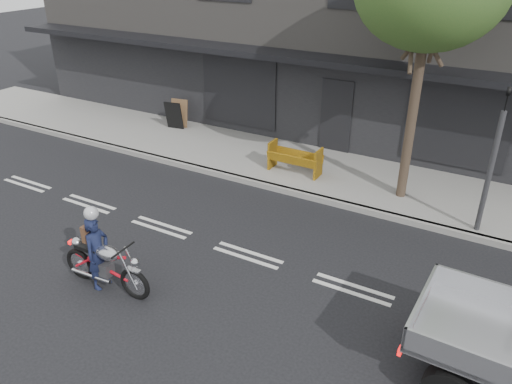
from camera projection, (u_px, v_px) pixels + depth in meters
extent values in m
plane|color=black|center=(248.00, 255.00, 10.89)|extent=(80.00, 80.00, 0.00)
cube|color=gray|center=(329.00, 173.00, 14.50)|extent=(32.00, 3.20, 0.15)
cube|color=gray|center=(307.00, 195.00, 13.26)|extent=(32.00, 0.20, 0.15)
cube|color=slate|center=(406.00, 6.00, 17.83)|extent=(26.00, 10.00, 8.00)
cylinder|color=#382B21|center=(410.00, 128.00, 12.27)|extent=(0.24, 0.24, 4.00)
cylinder|color=#2D2D30|center=(489.00, 177.00, 10.96)|extent=(0.12, 0.12, 3.00)
imported|color=black|center=(507.00, 99.00, 10.17)|extent=(0.08, 0.10, 0.50)
torus|color=black|center=(80.00, 264.00, 10.05)|extent=(0.69, 0.12, 0.68)
torus|color=black|center=(135.00, 284.00, 9.46)|extent=(0.69, 0.12, 0.68)
cube|color=#2D2D30|center=(104.00, 268.00, 9.73)|extent=(0.35, 0.25, 0.28)
ellipsoid|color=#B7B7BC|center=(107.00, 253.00, 9.47)|extent=(0.56, 0.33, 0.28)
cube|color=black|center=(88.00, 247.00, 9.68)|extent=(0.55, 0.26, 0.09)
cylinder|color=black|center=(123.00, 250.00, 9.21)|extent=(0.06, 0.61, 0.04)
imported|color=#141A38|center=(98.00, 253.00, 9.62)|extent=(0.38, 0.57, 1.52)
cylinder|color=black|center=(468.00, 324.00, 8.43)|extent=(0.73, 0.29, 0.72)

